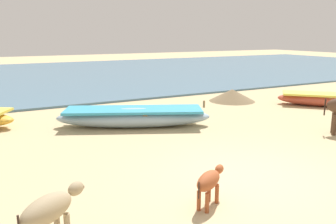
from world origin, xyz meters
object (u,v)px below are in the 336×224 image
(fishing_boat_1, at_px, (134,117))
(fishing_boat_4, at_px, (322,99))
(calf_near_rust, at_px, (209,181))
(calf_far_dun, at_px, (49,210))

(fishing_boat_1, height_order, fishing_boat_4, fishing_boat_1)
(calf_near_rust, bearing_deg, fishing_boat_4, -1.86)
(fishing_boat_1, bearing_deg, fishing_boat_4, 21.01)
(calf_near_rust, distance_m, calf_far_dun, 2.31)
(calf_near_rust, relative_size, calf_far_dun, 0.82)
(calf_near_rust, bearing_deg, calf_far_dun, 149.22)
(calf_far_dun, bearing_deg, fishing_boat_4, -11.88)
(fishing_boat_4, xyz_separation_m, calf_far_dun, (-10.32, -4.43, 0.25))
(fishing_boat_4, xyz_separation_m, calf_near_rust, (-8.01, -4.43, 0.15))
(fishing_boat_1, height_order, calf_far_dun, fishing_boat_1)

